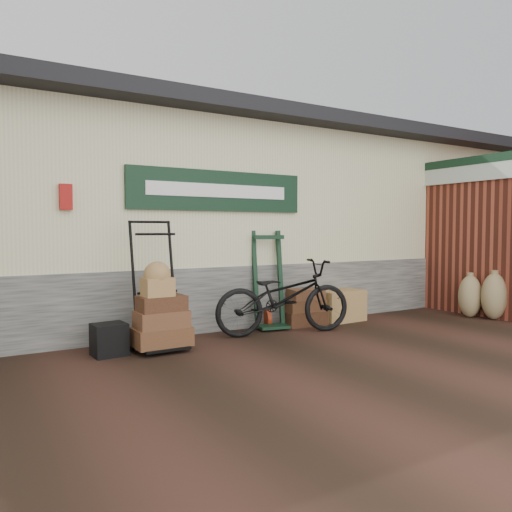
{
  "coord_description": "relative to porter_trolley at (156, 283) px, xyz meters",
  "views": [
    {
      "loc": [
        -3.4,
        -5.18,
        1.42
      ],
      "look_at": [
        0.25,
        0.9,
        1.04
      ],
      "focal_mm": 35.0,
      "sensor_mm": 36.0,
      "label": 1
    }
  ],
  "objects": [
    {
      "name": "black_trunk",
      "position": [
        -0.57,
        -0.04,
        -0.6
      ],
      "size": [
        0.38,
        0.33,
        0.36
      ],
      "primitive_type": "cube",
      "rotation": [
        0.0,
        0.0,
        0.06
      ],
      "color": "black",
      "rests_on": "ground"
    },
    {
      "name": "burlap_sack_left",
      "position": [
        5.09,
        -0.57,
        -0.44
      ],
      "size": [
        0.52,
        0.47,
        0.68
      ],
      "primitive_type": "ellipsoid",
      "rotation": [
        0.0,
        0.0,
        0.32
      ],
      "color": "brown",
      "rests_on": "ground"
    },
    {
      "name": "suitcase_stack",
      "position": [
        2.38,
        0.28,
        -0.51
      ],
      "size": [
        0.66,
        0.46,
        0.55
      ],
      "primitive_type": null,
      "rotation": [
        0.0,
        0.0,
        -0.12
      ],
      "color": "#3A2012",
      "rests_on": "ground"
    },
    {
      "name": "wicker_hamper",
      "position": [
        3.06,
        0.28,
        -0.54
      ],
      "size": [
        0.76,
        0.52,
        0.48
      ],
      "primitive_type": "cube",
      "rotation": [
        0.0,
        0.0,
        0.05
      ],
      "color": "brown",
      "rests_on": "ground"
    },
    {
      "name": "bicycle",
      "position": [
        1.77,
        -0.09,
        -0.22
      ],
      "size": [
        1.04,
        2.03,
        1.12
      ],
      "primitive_type": "imported",
      "rotation": [
        0.0,
        0.0,
        1.37
      ],
      "color": "black",
      "rests_on": "ground"
    },
    {
      "name": "burlap_sack_right",
      "position": [
        5.24,
        -0.89,
        -0.41
      ],
      "size": [
        0.54,
        0.49,
        0.74
      ],
      "primitive_type": "ellipsoid",
      "rotation": [
        0.0,
        0.0,
        0.25
      ],
      "color": "brown",
      "rests_on": "ground"
    },
    {
      "name": "ground",
      "position": [
        1.39,
        -0.48,
        -0.78
      ],
      "size": [
        80.0,
        80.0,
        0.0
      ],
      "primitive_type": "plane",
      "color": "black",
      "rests_on": "ground"
    },
    {
      "name": "porter_trolley",
      "position": [
        0.0,
        0.0,
        0.0
      ],
      "size": [
        0.79,
        0.59,
        1.56
      ],
      "primitive_type": null,
      "rotation": [
        0.0,
        0.0,
        0.01
      ],
      "color": "black",
      "rests_on": "ground"
    },
    {
      "name": "green_barrow",
      "position": [
        1.82,
        0.36,
        -0.08
      ],
      "size": [
        0.58,
        0.51,
        1.4
      ],
      "primitive_type": null,
      "rotation": [
        0.0,
        0.0,
        -0.18
      ],
      "color": "black",
      "rests_on": "ground"
    },
    {
      "name": "station_building",
      "position": [
        1.38,
        2.25,
        0.83
      ],
      "size": [
        14.4,
        4.1,
        3.2
      ],
      "color": "#4C4C47",
      "rests_on": "ground"
    },
    {
      "name": "brick_outbuilding",
      "position": [
        6.08,
        0.71,
        0.52
      ],
      "size": [
        1.71,
        4.51,
        2.62
      ],
      "color": "maroon",
      "rests_on": "ground"
    }
  ]
}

